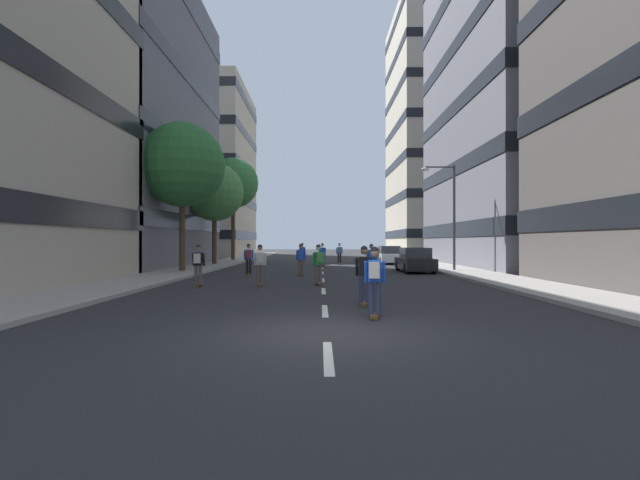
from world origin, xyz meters
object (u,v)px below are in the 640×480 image
(parked_car_mid, at_px, (387,256))
(skater_3, at_px, (321,254))
(parked_car_near, at_px, (413,261))
(street_tree_mid, at_px, (231,183))
(skater_5, at_px, (317,262))
(skater_1, at_px, (247,257))
(skater_8, at_px, (301,252))
(skater_0, at_px, (338,252))
(street_tree_far, at_px, (180,165))
(skater_7, at_px, (362,272))
(skater_9, at_px, (258,262))
(skater_2, at_px, (370,259))
(skater_4, at_px, (196,263))
(street_tree_near, at_px, (213,192))
(streetlamp_right, at_px, (446,206))
(skater_6, at_px, (299,258))
(skater_10, at_px, (373,277))

(parked_car_mid, relative_size, skater_3, 2.47)
(parked_car_near, relative_size, street_tree_mid, 0.45)
(street_tree_mid, xyz_separation_m, skater_5, (8.35, -24.17, -6.50))
(parked_car_near, distance_m, skater_1, 10.25)
(skater_8, bearing_deg, skater_1, -100.83)
(street_tree_mid, relative_size, skater_0, 5.54)
(skater_1, bearing_deg, street_tree_far, 154.49)
(skater_7, xyz_separation_m, skater_9, (-3.90, 6.00, 0.03))
(skater_2, bearing_deg, skater_7, -97.55)
(skater_3, bearing_deg, skater_4, -109.04)
(skater_3, height_order, skater_5, same)
(skater_1, xyz_separation_m, skater_5, (3.98, -5.81, 0.00))
(skater_7, bearing_deg, skater_4, 139.29)
(skater_1, bearing_deg, street_tree_near, 112.51)
(skater_1, height_order, skater_5, same)
(parked_car_mid, xyz_separation_m, skater_3, (-5.70, -4.35, 0.29))
(street_tree_mid, xyz_separation_m, skater_0, (10.01, -6.42, -6.50))
(street_tree_mid, relative_size, streetlamp_right, 1.51)
(street_tree_near, xyz_separation_m, skater_9, (5.82, -16.67, -4.81))
(skater_0, distance_m, skater_6, 12.40)
(skater_4, distance_m, skater_7, 8.50)
(street_tree_near, distance_m, street_tree_far, 8.50)
(street_tree_far, distance_m, streetlamp_right, 16.59)
(street_tree_mid, bearing_deg, skater_7, -72.30)
(streetlamp_right, distance_m, skater_1, 12.71)
(skater_9, xyz_separation_m, skater_10, (3.95, -8.25, 0.00))
(skater_0, bearing_deg, streetlamp_right, -55.45)
(skater_5, height_order, skater_10, same)
(skater_3, relative_size, skater_9, 1.00)
(street_tree_far, relative_size, skater_6, 5.07)
(skater_2, relative_size, skater_6, 1.00)
(street_tree_far, bearing_deg, skater_7, -55.59)
(skater_8, bearing_deg, skater_5, -85.63)
(street_tree_near, height_order, skater_10, street_tree_near)
(parked_car_near, relative_size, street_tree_far, 0.49)
(street_tree_far, height_order, skater_10, street_tree_far)
(street_tree_mid, relative_size, skater_3, 5.54)
(skater_5, xyz_separation_m, skater_10, (1.42, -8.55, 0.00))
(street_tree_far, xyz_separation_m, skater_6, (7.34, -2.26, -5.58))
(parked_car_mid, distance_m, skater_3, 7.18)
(skater_0, bearing_deg, street_tree_near, -172.10)
(streetlamp_right, distance_m, skater_2, 7.37)
(skater_6, distance_m, skater_10, 14.40)
(street_tree_far, height_order, skater_7, street_tree_far)
(parked_car_near, bearing_deg, parked_car_mid, 90.00)
(streetlamp_right, height_order, skater_2, streetlamp_right)
(skater_3, xyz_separation_m, skater_5, (-0.24, -14.64, 0.03))
(street_tree_near, xyz_separation_m, skater_1, (4.37, -10.55, -4.81))
(streetlamp_right, relative_size, skater_1, 3.65)
(skater_1, height_order, skater_10, same)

